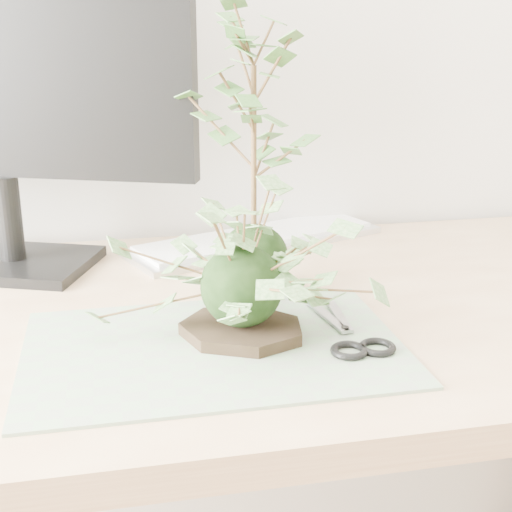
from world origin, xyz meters
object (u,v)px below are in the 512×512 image
object	(u,v)px
maple_kokedama	(254,85)
desk	(246,363)
ivy_kokedama	(241,249)
keyboard	(257,239)

from	to	relation	value
maple_kokedama	desk	bearing A→B (deg)	-113.92
desk	ivy_kokedama	world-z (taller)	ivy_kokedama
maple_kokedama	keyboard	xyz separation A→B (m)	(0.05, 0.23, -0.28)
maple_kokedama	keyboard	world-z (taller)	maple_kokedama
desk	ivy_kokedama	bearing A→B (deg)	-103.16
ivy_kokedama	keyboard	xyz separation A→B (m)	(0.10, 0.38, -0.11)
desk	ivy_kokedama	size ratio (longest dim) A/B	5.63
ivy_kokedama	keyboard	distance (m)	0.41
desk	keyboard	distance (m)	0.30
desk	maple_kokedama	world-z (taller)	maple_kokedama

